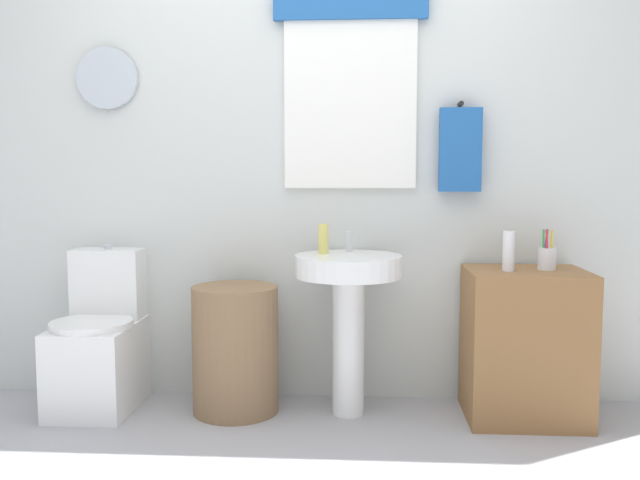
{
  "coord_description": "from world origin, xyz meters",
  "views": [
    {
      "loc": [
        0.27,
        -2.22,
        1.12
      ],
      "look_at": [
        0.08,
        0.8,
        0.83
      ],
      "focal_mm": 37.53,
      "sensor_mm": 36.0,
      "label": 1
    }
  ],
  "objects_px": {
    "wooden_cabinet": "(525,344)",
    "soap_bottle": "(323,239)",
    "lotion_bottle": "(509,251)",
    "toilet": "(100,346)",
    "toothbrush_cup": "(547,258)",
    "laundry_hamper": "(235,349)",
    "pedestal_sink": "(348,296)"
  },
  "relations": [
    {
      "from": "toilet",
      "to": "laundry_hamper",
      "type": "relative_size",
      "value": 1.29
    },
    {
      "from": "laundry_hamper",
      "to": "pedestal_sink",
      "type": "height_order",
      "value": "pedestal_sink"
    },
    {
      "from": "laundry_hamper",
      "to": "wooden_cabinet",
      "type": "xyz_separation_m",
      "value": [
        1.35,
        0.0,
        0.04
      ]
    },
    {
      "from": "wooden_cabinet",
      "to": "lotion_bottle",
      "type": "xyz_separation_m",
      "value": [
        -0.09,
        -0.04,
        0.44
      ]
    },
    {
      "from": "soap_bottle",
      "to": "toothbrush_cup",
      "type": "xyz_separation_m",
      "value": [
        1.03,
        -0.03,
        -0.08
      ]
    },
    {
      "from": "soap_bottle",
      "to": "lotion_bottle",
      "type": "relative_size",
      "value": 0.77
    },
    {
      "from": "toilet",
      "to": "lotion_bottle",
      "type": "distance_m",
      "value": 1.98
    },
    {
      "from": "lotion_bottle",
      "to": "toothbrush_cup",
      "type": "relative_size",
      "value": 0.98
    },
    {
      "from": "pedestal_sink",
      "to": "laundry_hamper",
      "type": "bearing_deg",
      "value": 180.0
    },
    {
      "from": "pedestal_sink",
      "to": "toothbrush_cup",
      "type": "distance_m",
      "value": 0.92
    },
    {
      "from": "lotion_bottle",
      "to": "toothbrush_cup",
      "type": "distance_m",
      "value": 0.2
    },
    {
      "from": "laundry_hamper",
      "to": "soap_bottle",
      "type": "relative_size",
      "value": 4.3
    },
    {
      "from": "pedestal_sink",
      "to": "wooden_cabinet",
      "type": "distance_m",
      "value": 0.84
    },
    {
      "from": "laundry_hamper",
      "to": "toothbrush_cup",
      "type": "bearing_deg",
      "value": 0.8
    },
    {
      "from": "wooden_cabinet",
      "to": "toothbrush_cup",
      "type": "xyz_separation_m",
      "value": [
        0.09,
        0.02,
        0.4
      ]
    },
    {
      "from": "pedestal_sink",
      "to": "toilet",
      "type": "bearing_deg",
      "value": 178.4
    },
    {
      "from": "pedestal_sink",
      "to": "wooden_cabinet",
      "type": "xyz_separation_m",
      "value": [
        0.81,
        0.0,
        -0.22
      ]
    },
    {
      "from": "toilet",
      "to": "toothbrush_cup",
      "type": "relative_size",
      "value": 4.19
    },
    {
      "from": "wooden_cabinet",
      "to": "lotion_bottle",
      "type": "height_order",
      "value": "lotion_bottle"
    },
    {
      "from": "wooden_cabinet",
      "to": "soap_bottle",
      "type": "relative_size",
      "value": 4.93
    },
    {
      "from": "wooden_cabinet",
      "to": "toothbrush_cup",
      "type": "relative_size",
      "value": 3.73
    },
    {
      "from": "toilet",
      "to": "laundry_hamper",
      "type": "distance_m",
      "value": 0.67
    },
    {
      "from": "laundry_hamper",
      "to": "pedestal_sink",
      "type": "relative_size",
      "value": 0.8
    },
    {
      "from": "soap_bottle",
      "to": "toothbrush_cup",
      "type": "height_order",
      "value": "soap_bottle"
    },
    {
      "from": "lotion_bottle",
      "to": "wooden_cabinet",
      "type": "bearing_deg",
      "value": 23.18
    },
    {
      "from": "toilet",
      "to": "soap_bottle",
      "type": "relative_size",
      "value": 5.53
    },
    {
      "from": "lotion_bottle",
      "to": "toothbrush_cup",
      "type": "bearing_deg",
      "value": 17.83
    },
    {
      "from": "pedestal_sink",
      "to": "lotion_bottle",
      "type": "xyz_separation_m",
      "value": [
        0.72,
        -0.04,
        0.22
      ]
    },
    {
      "from": "pedestal_sink",
      "to": "toothbrush_cup",
      "type": "relative_size",
      "value": 4.07
    },
    {
      "from": "toilet",
      "to": "soap_bottle",
      "type": "height_order",
      "value": "soap_bottle"
    },
    {
      "from": "wooden_cabinet",
      "to": "soap_bottle",
      "type": "distance_m",
      "value": 1.05
    },
    {
      "from": "pedestal_sink",
      "to": "soap_bottle",
      "type": "xyz_separation_m",
      "value": [
        -0.12,
        0.05,
        0.26
      ]
    }
  ]
}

